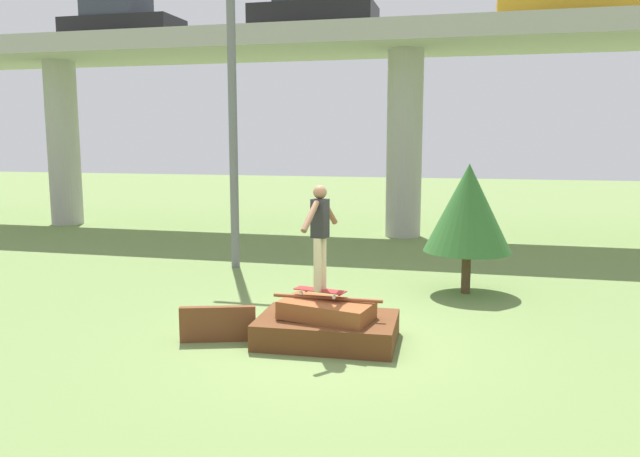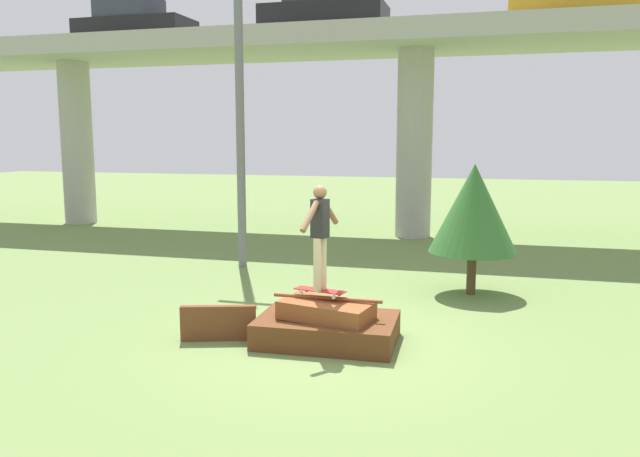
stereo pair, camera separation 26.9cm
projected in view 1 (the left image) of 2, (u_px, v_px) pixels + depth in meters
name	position (u px, v px, depth m)	size (l,w,h in m)	color
ground_plane	(327.00, 342.00, 9.51)	(80.00, 80.00, 0.00)	olive
scrap_pile	(327.00, 326.00, 9.46)	(2.13, 1.45, 0.72)	#5B3319
scrap_plank_loose	(218.00, 324.00, 9.51)	(1.13, 0.47, 0.55)	brown
skateboard	(320.00, 291.00, 9.44)	(0.83, 0.40, 0.09)	maroon
skater	(320.00, 230.00, 9.31)	(0.33, 1.10, 1.59)	#C6B78E
highway_overpass	(406.00, 56.00, 18.95)	(44.00, 4.15, 6.34)	#A8A59E
car_on_overpass_left	(121.00, 22.00, 20.95)	(3.90, 1.76, 1.45)	black
car_on_overpass_mid	(313.00, 14.00, 19.43)	(3.86, 1.82, 1.39)	black
car_on_overpass_right	(568.00, 1.00, 17.63)	(4.01, 1.72, 1.44)	#B28419
utility_pole	(233.00, 111.00, 14.50)	(1.30, 0.20, 7.16)	slate
tree_behind_left	(468.00, 208.00, 12.27)	(1.73, 1.73, 2.59)	#4C3823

